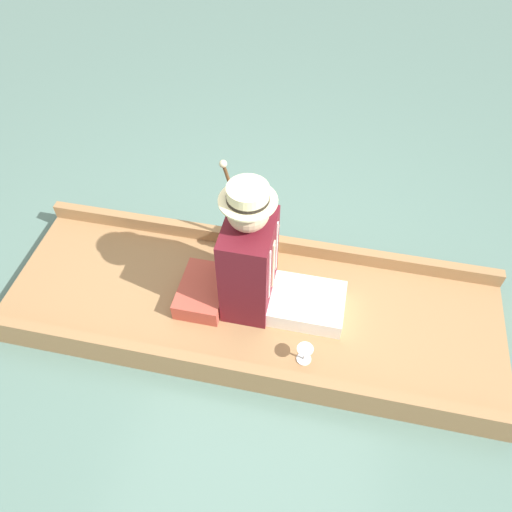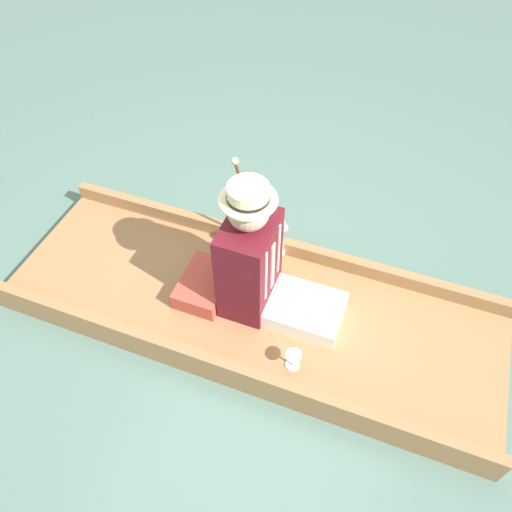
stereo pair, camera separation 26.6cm
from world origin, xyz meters
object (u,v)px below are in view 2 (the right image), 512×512
seated_person (259,265)px  teddy_bear (273,239)px  wine_glass (293,358)px  walking_cane (247,200)px

seated_person → teddy_bear: bearing=175.7°
teddy_bear → seated_person: bearing=6.1°
seated_person → teddy_bear: 0.38m
wine_glass → walking_cane: bearing=-142.5°
wine_glass → walking_cane: walking_cane is taller
seated_person → teddy_bear: seated_person is taller
teddy_bear → wine_glass: teddy_bear is taller
seated_person → wine_glass: 0.53m
seated_person → walking_cane: seated_person is taller
seated_person → wine_glass: (0.33, 0.32, -0.26)m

